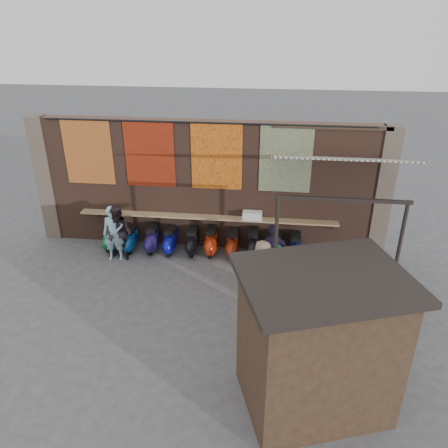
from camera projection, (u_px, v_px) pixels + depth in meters
The scene contains 35 objects.
ground at pixel (194, 290), 11.83m from camera, with size 70.00×70.00×0.00m, color #474749.
brick_wall at pixel (208, 186), 13.37m from camera, with size 10.00×0.40×4.00m, color brown.
pier_left at pixel (47, 179), 13.91m from camera, with size 0.50×0.50×4.00m, color #4C4238.
pier_right at pixel (383, 193), 12.82m from camera, with size 0.50×0.50×4.00m, color #4C4238.
eating_counter at pixel (207, 217), 13.43m from camera, with size 8.00×0.32×0.05m, color #9E7A51.
shelf_box at pixel (252, 215), 13.19m from camera, with size 0.58×0.27×0.25m, color white.
tapestry_redgold at pixel (88, 152), 13.11m from camera, with size 1.50×0.02×2.00m, color maroon.
tapestry_sun at pixel (150, 154), 12.91m from camera, with size 1.50×0.02×2.00m, color red.
tapestry_orange at pixel (217, 157), 12.70m from camera, with size 1.50×0.02×2.00m, color orange.
tapestry_multi at pixel (286, 159), 12.49m from camera, with size 1.50×0.02×2.00m, color navy.
hang_rail at pixel (206, 123), 12.30m from camera, with size 0.06×0.06×9.50m, color black.
scooter_stool_0 at pixel (112, 237), 13.76m from camera, with size 0.38×0.84×0.80m, color #0F4F2D, non-canonical shape.
scooter_stool_1 at pixel (131, 239), 13.68m from camera, with size 0.36×0.80×0.76m, color navy, non-canonical shape.
scooter_stool_2 at pixel (153, 239), 13.64m from camera, with size 0.39×0.86×0.82m, color navy, non-canonical shape.
scooter_stool_3 at pixel (170, 241), 13.55m from camera, with size 0.37×0.83×0.79m, color #0D118F, non-canonical shape.
scooter_stool_4 at pixel (193, 241), 13.52m from camera, with size 0.37×0.81×0.77m, color black, non-canonical shape.
scooter_stool_5 at pixel (212, 241), 13.46m from camera, with size 0.39×0.87×0.83m, color #A7240C, non-canonical shape.
scooter_stool_6 at pixel (233, 244), 13.34m from camera, with size 0.38×0.85×0.81m, color maroon, non-canonical shape.
scooter_stool_7 at pixel (253, 244), 13.31m from camera, with size 0.40×0.89×0.84m, color black, non-canonical shape.
scooter_stool_8 at pixel (276, 247), 13.20m from camera, with size 0.37×0.83×0.79m, color #196543, non-canonical shape.
scooter_stool_9 at pixel (295, 248), 13.13m from camera, with size 0.39×0.86×0.82m, color #14174D, non-canonical shape.
diner_left at pixel (114, 234), 12.99m from camera, with size 0.62×0.41×1.70m, color #94C5D8.
diner_right at pixel (119, 233), 12.97m from camera, with size 0.84×0.65×1.73m, color #281F25.
shopper_navy at pixel (272, 253), 12.00m from camera, with size 0.97×0.40×1.66m, color #1C1632.
shopper_grey at pixel (369, 293), 10.36m from camera, with size 1.00×0.58×1.55m, color #525357.
shopper_tan at pixel (262, 269), 11.28m from camera, with size 0.79×0.51×1.61m, color #8A6A58.
market_stall at pixel (317, 345), 7.89m from camera, with size 2.52×1.89×2.73m, color black.
stall_roof at pixel (325, 279), 7.27m from camera, with size 2.82×2.17×0.12m, color black.
stall_sign at pixel (300, 287), 8.48m from camera, with size 1.20×0.04×0.50m, color gold.
stall_shelf at pixel (296, 327), 8.91m from camera, with size 2.09×0.10×0.06m, color #473321.
awning_canvas at pixel (337, 158), 10.72m from camera, with size 3.20×3.40×0.03m, color beige.
awning_ledger at pixel (332, 127), 11.96m from camera, with size 3.30×0.08×0.12m, color #33261C.
awning_header at pixel (342, 200), 9.58m from camera, with size 3.00×0.08×0.08m, color black.
awning_post_left at pixel (275, 256), 10.40m from camera, with size 0.09×0.09×3.10m, color black.
awning_post_right at pixel (396, 263), 10.10m from camera, with size 0.09×0.09×3.10m, color black.
Camera 1 is at (1.95, -9.70, 6.78)m, focal length 35.00 mm.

